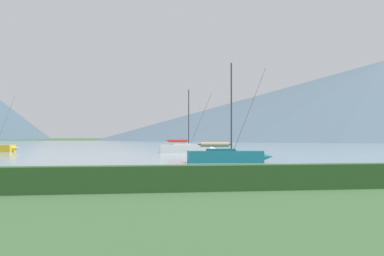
% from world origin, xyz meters
% --- Properties ---
extents(harbor_water, '(320.00, 246.00, 0.00)m').
position_xyz_m(harbor_water, '(0.00, 137.00, 0.00)').
color(harbor_water, '#8499A8').
rests_on(harbor_water, ground_plane).
extents(sailboat_slip_1, '(7.91, 3.00, 9.05)m').
position_xyz_m(sailboat_slip_1, '(18.19, 36.71, 0.64)').
color(sailboat_slip_1, '#19707A').
rests_on(sailboat_slip_1, harbor_water).
extents(sailboat_slip_4, '(8.24, 2.99, 8.99)m').
position_xyz_m(sailboat_slip_4, '(19.62, 66.84, 0.67)').
color(sailboat_slip_4, white).
rests_on(sailboat_slip_4, harbor_water).
extents(distant_hill_central_peak, '(327.02, 327.02, 45.51)m').
position_xyz_m(distant_hill_central_peak, '(174.67, 292.22, 22.75)').
color(distant_hill_central_peak, '#4C6070').
rests_on(distant_hill_central_peak, ground_plane).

